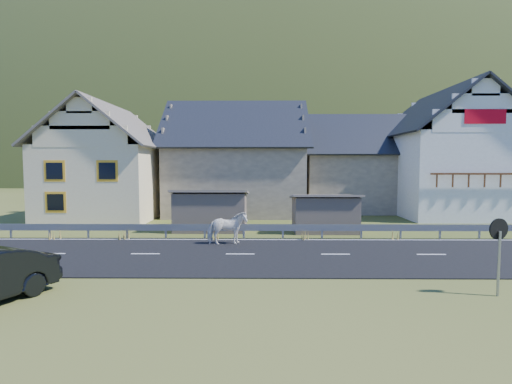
{
  "coord_description": "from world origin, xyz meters",
  "views": [
    {
      "loc": [
        0.83,
        -16.5,
        3.81
      ],
      "look_at": [
        0.63,
        3.75,
        2.39
      ],
      "focal_mm": 28.0,
      "sensor_mm": 36.0,
      "label": 1
    }
  ],
  "objects": [
    {
      "name": "lane_markings",
      "position": [
        0.0,
        0.0,
        0.04
      ],
      "size": [
        60.0,
        6.6,
        0.01
      ],
      "primitive_type": "cube",
      "color": "silver",
      "rests_on": "road"
    },
    {
      "name": "shed_left",
      "position": [
        -2.0,
        6.5,
        1.1
      ],
      "size": [
        4.3,
        3.3,
        2.4
      ],
      "primitive_type": "cube",
      "color": "#6C5C50",
      "rests_on": "ground"
    },
    {
      "name": "mountain",
      "position": [
        5.0,
        180.0,
        -20.0
      ],
      "size": [
        440.0,
        280.0,
        260.0
      ],
      "primitive_type": "ellipsoid",
      "color": "#253212",
      "rests_on": "ground"
    },
    {
      "name": "horse",
      "position": [
        -0.72,
        2.07,
        0.82
      ],
      "size": [
        1.19,
        1.97,
        1.55
      ],
      "primitive_type": "imported",
      "rotation": [
        0.0,
        0.0,
        1.77
      ],
      "color": "white",
      "rests_on": "road"
    },
    {
      "name": "shed_right",
      "position": [
        4.5,
        6.0,
        1.0
      ],
      "size": [
        3.8,
        2.9,
        2.2
      ],
      "primitive_type": "cube",
      "color": "#6C5C50",
      "rests_on": "ground"
    },
    {
      "name": "house_stone_b",
      "position": [
        9.0,
        17.0,
        4.24
      ],
      "size": [
        9.8,
        8.8,
        8.1
      ],
      "color": "tan",
      "rests_on": "ground"
    },
    {
      "name": "house_cream",
      "position": [
        -10.0,
        12.0,
        4.36
      ],
      "size": [
        7.8,
        9.8,
        8.3
      ],
      "color": "beige",
      "rests_on": "ground"
    },
    {
      "name": "house_white",
      "position": [
        15.0,
        14.0,
        5.06
      ],
      "size": [
        8.8,
        10.8,
        9.7
      ],
      "color": "white",
      "rests_on": "ground"
    },
    {
      "name": "guardrail",
      "position": [
        -0.0,
        3.68,
        0.56
      ],
      "size": [
        28.1,
        0.09,
        0.75
      ],
      "color": "#93969B",
      "rests_on": "ground"
    },
    {
      "name": "house_stone_a",
      "position": [
        -1.0,
        15.0,
        4.63
      ],
      "size": [
        10.8,
        9.8,
        8.9
      ],
      "color": "tan",
      "rests_on": "ground"
    },
    {
      "name": "conifer_patch",
      "position": [
        -55.0,
        110.0,
        6.0
      ],
      "size": [
        76.0,
        50.0,
        28.0
      ],
      "primitive_type": "ellipsoid",
      "color": "black",
      "rests_on": "ground"
    },
    {
      "name": "road",
      "position": [
        0.0,
        0.0,
        0.02
      ],
      "size": [
        60.0,
        7.0,
        0.04
      ],
      "primitive_type": "cube",
      "color": "black",
      "rests_on": "ground"
    },
    {
      "name": "ground",
      "position": [
        0.0,
        0.0,
        0.0
      ],
      "size": [
        160.0,
        160.0,
        0.0
      ],
      "primitive_type": "plane",
      "color": "#2E4112",
      "rests_on": "ground"
    },
    {
      "name": "traffic_mirror",
      "position": [
        7.71,
        -5.08,
        1.65
      ],
      "size": [
        0.62,
        0.23,
        2.26
      ],
      "rotation": [
        0.0,
        0.0,
        0.25
      ],
      "color": "#93969B",
      "rests_on": "ground"
    }
  ]
}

